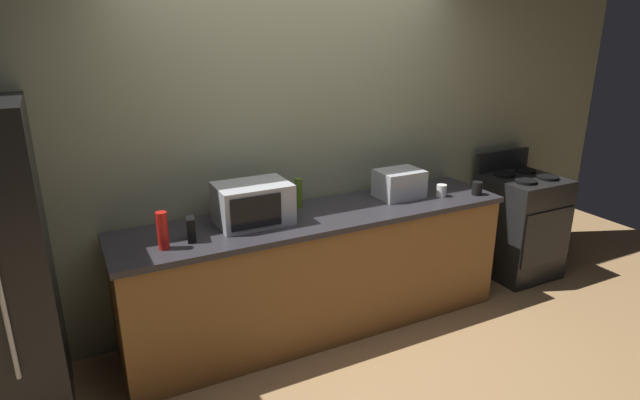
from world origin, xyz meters
name	(u,v)px	position (x,y,z in m)	size (l,w,h in m)	color
ground_plane	(347,354)	(0.00, 0.00, 0.00)	(8.00, 8.00, 0.00)	#A87F51
back_wall	(295,139)	(0.00, 0.81, 1.35)	(6.40, 0.10, 2.70)	gray
counter_run	(320,272)	(0.00, 0.40, 0.45)	(2.84, 0.64, 0.90)	brown
stove_range	(519,225)	(2.00, 0.40, 0.46)	(0.60, 0.61, 1.08)	black
microwave	(253,203)	(-0.47, 0.45, 1.04)	(0.48, 0.35, 0.27)	#B7BABF
toaster_oven	(399,184)	(0.71, 0.46, 1.01)	(0.34, 0.26, 0.21)	#B7BABF
cordless_phone	(191,229)	(-0.92, 0.33, 0.98)	(0.05, 0.11, 0.15)	black
bottle_olive_oil	(298,193)	(-0.08, 0.59, 1.01)	(0.06, 0.06, 0.22)	#4C6B19
bottle_hot_sauce	(163,231)	(-1.09, 0.28, 1.01)	(0.06, 0.06, 0.23)	red
mug_black	(477,188)	(1.28, 0.22, 0.95)	(0.08, 0.08, 0.10)	black
mug_white	(441,191)	(1.00, 0.32, 0.95)	(0.08, 0.08, 0.09)	white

